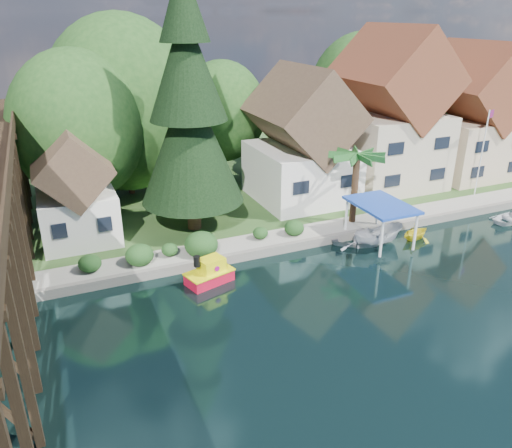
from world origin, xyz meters
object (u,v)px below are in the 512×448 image
Objects in this scene: house_center at (389,120)px; tugboat at (210,273)px; house_left at (302,145)px; shed at (76,195)px; palm_tree at (357,158)px; boat_yellow at (416,231)px; boat_canopy at (379,227)px; conifer at (189,110)px; flagpole at (484,144)px; boat_white_a at (359,239)px; house_right at (470,120)px.

house_center is 4.35× the size of tugboat.
shed is (-18.00, -1.50, -1.31)m from house_left.
boat_yellow is (3.11, -3.55, -4.84)m from palm_tree.
boat_canopy is 3.18m from boat_yellow.
flagpole is at bearing -5.88° from conifer.
house_center reaches higher than tugboat.
house_left reaches higher than palm_tree.
boat_yellow is at bearing -73.15° from boat_white_a.
conifer is 12.45m from palm_tree.
house_center is at bearing 27.02° from tugboat.
palm_tree is at bearing 16.06° from tugboat.
conifer reaches higher than boat_white_a.
flagpole is 2.95× the size of boat_yellow.
house_center is 12.74m from boat_yellow.
house_right is at bearing 57.11° from flagpole.
palm_tree is 1.50× the size of boat_white_a.
flagpole is at bearing 10.26° from tugboat.
house_center is 27.20m from shed.
house_center is 13.70m from boat_canopy.
tugboat is (-11.40, -9.90, -4.52)m from house_left.
palm_tree is 6.76m from boat_yellow.
conifer reaches higher than tugboat.
house_center is 19.59m from conifer.
palm_tree is at bearing -175.36° from flagpole.
palm_tree is at bearing 90.30° from boat_canopy.
house_left is at bearing 4.77° from shed.
house_right is 36.08m from shed.
tugboat is (-1.25, -7.27, -8.50)m from conifer.
palm_tree is 5.85m from boat_white_a.
shed is 19.79m from boat_white_a.
boat_canopy is at bearing -89.70° from palm_tree.
palm_tree is (1.18, -6.28, 0.35)m from house_left.
conifer is 11.26m from tugboat.
house_right reaches higher than boat_white_a.
boat_canopy is at bearing -31.37° from conifer.
shed is at bearing -177.61° from house_right.
flagpole is at bearing 17.97° from boat_canopy.
boat_canopy reaches higher than tugboat.
boat_canopy is at bearing 73.07° from boat_yellow.
boat_white_a is (0.03, -8.91, -4.74)m from house_left.
boat_white_a is at bearing 66.14° from boat_yellow.
house_right is at bearing 18.61° from tugboat.
flagpole reaches higher than boat_canopy.
palm_tree reaches higher than boat_canopy.
boat_white_a is at bearing -133.64° from house_center.
conifer is 7.20× the size of boat_yellow.
shed reaches higher than boat_canopy.
house_right is at bearing 20.47° from palm_tree.
boat_white_a is at bearing -31.68° from conifer.
house_center is at bearing 134.79° from flagpole.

